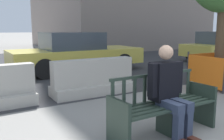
{
  "coord_description": "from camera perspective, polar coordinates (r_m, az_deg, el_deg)",
  "views": [
    {
      "loc": [
        -2.98,
        -2.06,
        1.55
      ],
      "look_at": [
        -0.53,
        2.03,
        0.75
      ],
      "focal_mm": 40.0,
      "sensor_mm": 36.0,
      "label": 1
    }
  ],
  "objects": [
    {
      "name": "ground_plane",
      "position": [
        3.95,
        23.1,
        -14.42
      ],
      "size": [
        200.0,
        200.0,
        0.0
      ],
      "primitive_type": "plane",
      "color": "gray"
    },
    {
      "name": "car_taxi_near",
      "position": [
        9.14,
        -8.31,
        3.96
      ],
      "size": [
        4.7,
        1.97,
        1.42
      ],
      "color": "#DBC64C",
      "rests_on": "ground"
    },
    {
      "name": "street_asphalt",
      "position": [
        11.28,
        -15.28,
        1.27
      ],
      "size": [
        120.0,
        12.0,
        0.01
      ],
      "primitive_type": "cube",
      "color": "#333335",
      "rests_on": "ground"
    },
    {
      "name": "jersey_barrier_centre",
      "position": [
        5.95,
        -4.26,
        -2.25
      ],
      "size": [
        2.01,
        0.7,
        0.84
      ],
      "color": "#ADA89E",
      "rests_on": "ground"
    },
    {
      "name": "seated_person",
      "position": [
        3.68,
        12.83,
        -4.25
      ],
      "size": [
        0.58,
        0.73,
        1.31
      ],
      "color": "black",
      "rests_on": "ground"
    },
    {
      "name": "car_sedan_mid",
      "position": [
        13.43,
        24.31,
        4.99
      ],
      "size": [
        4.45,
        1.96,
        1.4
      ],
      "color": "#DBC64C",
      "rests_on": "ground"
    },
    {
      "name": "construction_fence",
      "position": [
        7.25,
        23.23,
        0.09
      ],
      "size": [
        1.18,
        1.18,
        0.92
      ],
      "color": "#2D2D33",
      "rests_on": "ground"
    },
    {
      "name": "street_bench",
      "position": [
        3.77,
        11.7,
        -8.49
      ],
      "size": [
        1.7,
        0.57,
        0.88
      ],
      "color": "#28382D",
      "rests_on": "ground"
    }
  ]
}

